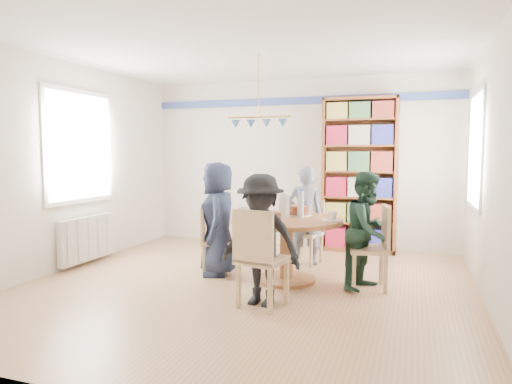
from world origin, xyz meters
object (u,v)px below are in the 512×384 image
at_px(chair_right, 376,243).
at_px(bookshelf, 359,177).
at_px(dining_table, 287,235).
at_px(person_right, 368,231).
at_px(chair_left, 211,237).
at_px(person_near, 261,240).
at_px(radiator, 87,239).
at_px(chair_near, 259,254).
at_px(person_far, 305,216).
at_px(person_left, 218,219).
at_px(chair_far, 308,228).

xyz_separation_m(chair_right, bookshelf, (-0.40, 1.93, 0.64)).
distance_m(dining_table, person_right, 0.94).
bearing_deg(chair_left, dining_table, -1.51).
bearing_deg(dining_table, bookshelf, 72.65).
distance_m(chair_left, person_near, 1.35).
height_order(chair_left, person_right, person_right).
relative_size(radiator, dining_table, 0.77).
xyz_separation_m(chair_near, person_far, (0.02, 1.87, 0.13)).
height_order(dining_table, person_left, person_left).
height_order(chair_far, person_left, person_left).
bearing_deg(person_far, radiator, -3.47).
relative_size(chair_near, person_right, 0.75).
xyz_separation_m(radiator, person_right, (3.74, 0.09, 0.31)).
height_order(chair_far, bookshelf, bookshelf).
xyz_separation_m(person_right, person_near, (-0.95, -0.91, -0.00)).
xyz_separation_m(radiator, person_left, (1.92, 0.09, 0.35)).
relative_size(chair_right, person_right, 0.71).
distance_m(chair_right, chair_far, 1.38).
bearing_deg(dining_table, chair_right, 1.83).
xyz_separation_m(radiator, bookshelf, (3.42, 2.04, 0.81)).
bearing_deg(chair_left, radiator, -176.54).
bearing_deg(chair_far, dining_table, -92.23).
bearing_deg(radiator, chair_near, -18.35).
relative_size(chair_near, person_far, 0.73).
relative_size(radiator, chair_right, 1.07).
distance_m(chair_far, person_right, 1.34).
relative_size(chair_right, person_left, 0.67).
xyz_separation_m(chair_right, person_near, (-1.04, -0.93, 0.14)).
bearing_deg(dining_table, chair_near, -90.27).
distance_m(radiator, bookshelf, 4.06).
bearing_deg(person_far, chair_right, 118.51).
xyz_separation_m(chair_left, chair_near, (0.98, -1.04, 0.07)).
distance_m(dining_table, bookshelf, 2.14).
relative_size(radiator, bookshelf, 0.43).
bearing_deg(person_left, chair_right, 70.10).
relative_size(dining_table, chair_right, 1.39).
bearing_deg(bookshelf, chair_left, -129.64).
bearing_deg(person_near, bookshelf, 85.42).
relative_size(person_far, person_near, 1.02).
bearing_deg(radiator, dining_table, 1.71).
relative_size(chair_left, chair_near, 0.87).
bearing_deg(chair_far, chair_right, -44.71).
relative_size(chair_right, bookshelf, 0.40).
height_order(chair_left, bookshelf, bookshelf).
relative_size(chair_far, chair_near, 0.88).
height_order(chair_near, person_left, person_left).
relative_size(radiator, chair_left, 1.17).
distance_m(chair_near, person_far, 1.87).
bearing_deg(chair_right, bookshelf, 101.87).
bearing_deg(chair_left, chair_near, -46.55).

